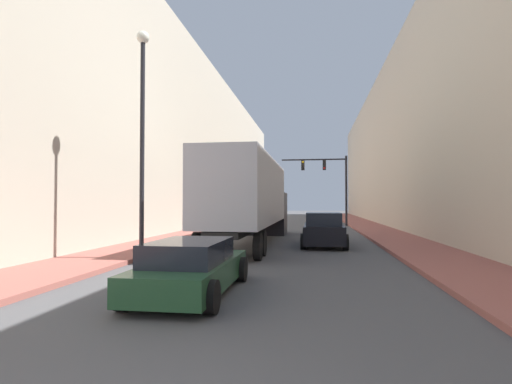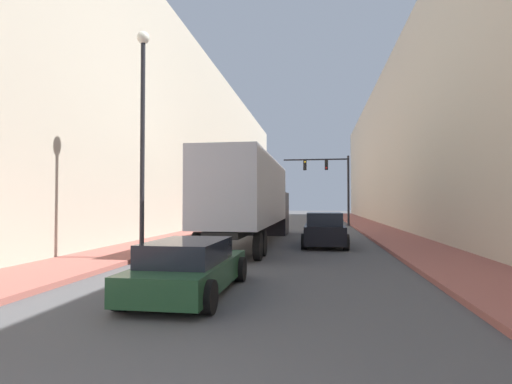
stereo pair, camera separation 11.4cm
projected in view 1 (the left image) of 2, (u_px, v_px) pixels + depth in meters
sidewalk_right at (373, 228)px, 30.62m from camera, size 2.88×80.00×0.15m
sidewalk_left at (220, 227)px, 32.36m from camera, size 2.88×80.00×0.15m
building_right at (433, 138)px, 30.15m from camera, size 6.00×80.00×13.84m
building_left at (168, 141)px, 33.19m from camera, size 6.00×80.00×14.47m
semi_truck at (252, 198)px, 20.25m from camera, size 2.54×14.56×4.08m
sedan_car at (191, 268)px, 9.03m from camera, size 1.97×4.42×1.22m
suv_car at (323, 230)px, 19.08m from camera, size 2.06×4.72×1.60m
traffic_signal_gantry at (331, 178)px, 36.01m from camera, size 5.90×0.35×6.27m
street_lamp at (142, 117)px, 14.04m from camera, size 0.44×0.44×8.14m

